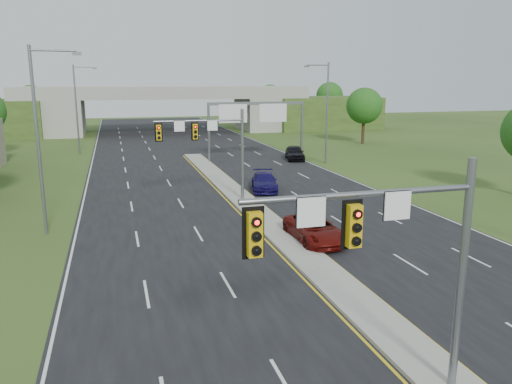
{
  "coord_description": "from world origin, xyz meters",
  "views": [
    {
      "loc": [
        -9.26,
        -11.16,
        9.01
      ],
      "look_at": [
        -1.84,
        14.79,
        3.0
      ],
      "focal_mm": 35.0,
      "sensor_mm": 36.0,
      "label": 1
    }
  ],
  "objects_px": {
    "signal_mast_near": "(395,247)",
    "signal_mast_far": "(213,141)",
    "overpass": "(166,112)",
    "sign_gantry": "(255,114)",
    "car_far_b": "(264,182)",
    "car_far_c": "(295,153)",
    "car_far_a": "(315,229)"
  },
  "relations": [
    {
      "from": "signal_mast_near",
      "to": "sign_gantry",
      "type": "relative_size",
      "value": 0.6
    },
    {
      "from": "car_far_a",
      "to": "car_far_b",
      "type": "bearing_deg",
      "value": 84.81
    },
    {
      "from": "signal_mast_near",
      "to": "sign_gantry",
      "type": "xyz_separation_m",
      "value": [
        8.95,
        44.99,
        0.51
      ]
    },
    {
      "from": "signal_mast_near",
      "to": "car_far_a",
      "type": "bearing_deg",
      "value": 75.24
    },
    {
      "from": "signal_mast_far",
      "to": "car_far_b",
      "type": "relative_size",
      "value": 1.4
    },
    {
      "from": "car_far_a",
      "to": "car_far_b",
      "type": "xyz_separation_m",
      "value": [
        1.22,
        13.98,
        0.01
      ]
    },
    {
      "from": "car_far_c",
      "to": "car_far_a",
      "type": "bearing_deg",
      "value": -94.84
    },
    {
      "from": "signal_mast_far",
      "to": "car_far_b",
      "type": "xyz_separation_m",
      "value": [
        4.98,
        3.27,
        -3.98
      ]
    },
    {
      "from": "signal_mast_near",
      "to": "car_far_a",
      "type": "distance_m",
      "value": 15.3
    },
    {
      "from": "overpass",
      "to": "signal_mast_near",
      "type": "bearing_deg",
      "value": -91.62
    },
    {
      "from": "car_far_b",
      "to": "car_far_a",
      "type": "bearing_deg",
      "value": -81.86
    },
    {
      "from": "overpass",
      "to": "car_far_c",
      "type": "relative_size",
      "value": 16.41
    },
    {
      "from": "signal_mast_near",
      "to": "car_far_a",
      "type": "height_order",
      "value": "signal_mast_near"
    },
    {
      "from": "car_far_a",
      "to": "sign_gantry",
      "type": "bearing_deg",
      "value": 80.2
    },
    {
      "from": "signal_mast_far",
      "to": "overpass",
      "type": "bearing_deg",
      "value": 87.65
    },
    {
      "from": "signal_mast_near",
      "to": "signal_mast_far",
      "type": "relative_size",
      "value": 1.0
    },
    {
      "from": "signal_mast_near",
      "to": "signal_mast_far",
      "type": "height_order",
      "value": "same"
    },
    {
      "from": "sign_gantry",
      "to": "overpass",
      "type": "height_order",
      "value": "overpass"
    },
    {
      "from": "sign_gantry",
      "to": "car_far_b",
      "type": "bearing_deg",
      "value": -103.34
    },
    {
      "from": "signal_mast_near",
      "to": "overpass",
      "type": "distance_m",
      "value": 80.11
    },
    {
      "from": "sign_gantry",
      "to": "overpass",
      "type": "distance_m",
      "value": 35.75
    },
    {
      "from": "overpass",
      "to": "car_far_a",
      "type": "relative_size",
      "value": 15.49
    },
    {
      "from": "signal_mast_near",
      "to": "signal_mast_far",
      "type": "bearing_deg",
      "value": 90.0
    },
    {
      "from": "overpass",
      "to": "car_far_a",
      "type": "xyz_separation_m",
      "value": [
        1.5,
        -65.79,
        -2.82
      ]
    },
    {
      "from": "overpass",
      "to": "car_far_c",
      "type": "xyz_separation_m",
      "value": [
        11.0,
        -36.79,
        -2.7
      ]
    },
    {
      "from": "sign_gantry",
      "to": "car_far_a",
      "type": "bearing_deg",
      "value": -99.58
    },
    {
      "from": "signal_mast_near",
      "to": "signal_mast_far",
      "type": "distance_m",
      "value": 25.0
    },
    {
      "from": "signal_mast_far",
      "to": "car_far_a",
      "type": "xyz_separation_m",
      "value": [
        3.76,
        -10.71,
        -3.99
      ]
    },
    {
      "from": "sign_gantry",
      "to": "car_far_b",
      "type": "distance_m",
      "value": 17.77
    },
    {
      "from": "signal_mast_near",
      "to": "car_far_c",
      "type": "xyz_separation_m",
      "value": [
        13.26,
        43.28,
        -3.87
      ]
    },
    {
      "from": "signal_mast_far",
      "to": "signal_mast_near",
      "type": "bearing_deg",
      "value": -90.0
    },
    {
      "from": "signal_mast_far",
      "to": "car_far_a",
      "type": "height_order",
      "value": "signal_mast_far"
    }
  ]
}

